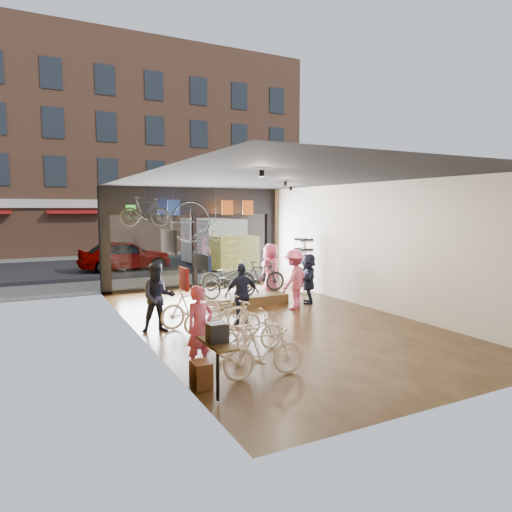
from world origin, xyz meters
TOP-DOWN VIEW (x-y plane):
  - ground_plane at (0.00, 0.00)m, footprint 7.00×12.00m
  - ceiling at (0.00, 0.00)m, footprint 7.00×12.00m
  - wall_left at (-3.52, 0.00)m, footprint 0.04×12.00m
  - wall_right at (3.52, 0.00)m, footprint 0.04×12.00m
  - wall_back at (0.00, -6.02)m, footprint 7.00×0.04m
  - storefront at (0.00, 6.00)m, footprint 7.00×0.26m
  - exit_sign at (-2.40, 5.88)m, footprint 0.35×0.06m
  - street_road at (0.00, 15.00)m, footprint 30.00×18.00m
  - sidewalk_near at (0.00, 7.20)m, footprint 30.00×2.40m
  - sidewalk_far at (0.00, 19.00)m, footprint 30.00×2.00m
  - opposite_building at (0.00, 21.50)m, footprint 26.00×5.00m
  - street_car at (-1.48, 12.00)m, footprint 4.38×1.76m
  - box_truck at (3.11, 11.00)m, footprint 2.08×6.25m
  - floor_bike_1 at (-2.11, -3.69)m, footprint 1.60×0.54m
  - floor_bike_2 at (-1.73, -2.33)m, footprint 1.71×0.78m
  - floor_bike_3 at (-1.67, -1.37)m, footprint 1.58×0.66m
  - floor_bike_4 at (-1.74, -0.49)m, footprint 1.76×0.73m
  - floor_bike_5 at (-2.11, 0.24)m, footprint 1.73×0.64m
  - display_platform at (0.40, 2.49)m, footprint 2.40×1.80m
  - display_bike_left at (-0.36, 1.85)m, footprint 1.74×0.73m
  - display_bike_mid at (0.98, 2.35)m, footprint 1.73×0.67m
  - display_bike_right at (0.18, 3.17)m, footprint 1.90×0.99m
  - customer_0 at (-3.00, -2.80)m, footprint 0.67×0.53m
  - customer_1 at (-3.00, 0.14)m, footprint 0.91×0.75m
  - customer_2 at (-0.88, -0.17)m, footprint 0.97×0.45m
  - customer_3 at (1.33, 0.82)m, footprint 1.35×1.16m
  - customer_4 at (1.54, 2.69)m, footprint 1.06×0.89m
  - customer_5 at (2.22, 1.41)m, footprint 1.21×1.49m
  - sunglasses_rack at (2.95, 2.83)m, footprint 0.64×0.55m
  - wall_merch at (-3.38, -3.50)m, footprint 0.40×2.40m
  - penny_farthing at (-0.26, 4.74)m, footprint 1.81×0.06m
  - hung_bike at (-2.29, 4.20)m, footprint 1.63×0.66m
  - jersey_left at (-1.03, 5.20)m, footprint 0.45×0.03m
  - jersey_mid at (1.06, 5.20)m, footprint 0.45×0.03m
  - jersey_right at (1.91, 5.20)m, footprint 0.45×0.03m

SIDE VIEW (x-z plane):
  - ground_plane at x=0.00m, z-range -0.04..0.00m
  - street_road at x=0.00m, z-range -0.02..0.00m
  - sidewalk_near at x=0.00m, z-range 0.00..0.12m
  - sidewalk_far at x=0.00m, z-range 0.00..0.12m
  - display_platform at x=0.40m, z-range 0.00..0.30m
  - floor_bike_2 at x=-1.73m, z-range 0.00..0.87m
  - floor_bike_4 at x=-1.74m, z-range 0.00..0.90m
  - floor_bike_3 at x=-1.67m, z-range 0.00..0.92m
  - floor_bike_1 at x=-2.11m, z-range 0.00..0.95m
  - floor_bike_5 at x=-2.11m, z-range 0.00..1.01m
  - display_bike_left at x=-0.36m, z-range 0.30..1.19m
  - street_car at x=-1.48m, z-range 0.00..1.49m
  - display_bike_right at x=0.18m, z-range 0.30..1.25m
  - customer_5 at x=2.22m, z-range 0.00..1.59m
  - customer_0 at x=-3.00m, z-range 0.00..1.61m
  - display_bike_mid at x=0.98m, z-range 0.30..1.32m
  - customer_2 at x=-0.88m, z-range 0.00..1.62m
  - customer_1 at x=-3.00m, z-range 0.00..1.72m
  - customer_3 at x=1.33m, z-range 0.00..1.81m
  - customer_4 at x=1.54m, z-range 0.00..1.84m
  - sunglasses_rack at x=2.95m, z-range 0.00..1.99m
  - box_truck at x=3.11m, z-range 0.00..2.46m
  - wall_merch at x=-3.38m, z-range 0.00..2.60m
  - wall_left at x=-3.52m, z-range 0.00..3.80m
  - wall_right at x=3.52m, z-range 0.00..3.80m
  - wall_back at x=0.00m, z-range 0.00..3.80m
  - storefront at x=0.00m, z-range 0.00..3.80m
  - penny_farthing at x=-0.26m, z-range 1.77..3.23m
  - hung_bike at x=-2.29m, z-range 2.45..3.40m
  - exit_sign at x=-2.40m, z-range 2.96..3.14m
  - jersey_left at x=-1.03m, z-range 2.77..3.32m
  - jersey_mid at x=1.06m, z-range 2.77..3.32m
  - jersey_right at x=1.91m, z-range 2.77..3.32m
  - ceiling at x=0.00m, z-range 3.80..3.84m
  - opposite_building at x=0.00m, z-range 0.00..14.00m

